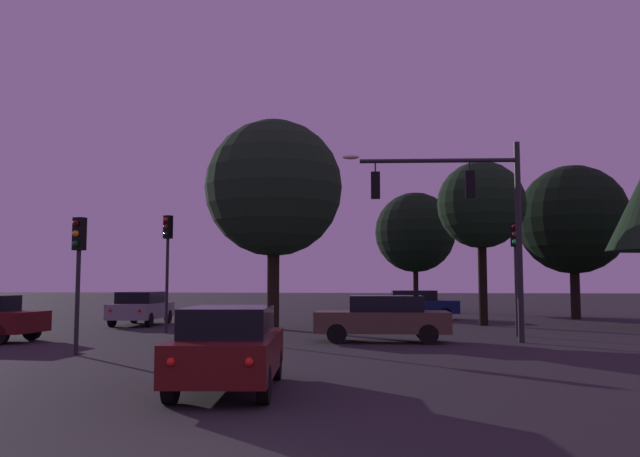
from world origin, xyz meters
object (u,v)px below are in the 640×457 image
(traffic_light_corner_left, at_px, (515,255))
(car_crossing_left, at_px, (383,318))
(car_far_lane, at_px, (141,308))
(traffic_light_corner_right, at_px, (78,256))
(tree_left_far, at_px, (415,232))
(tree_behind_sign, at_px, (481,205))
(traffic_signal_mast_arm, at_px, (467,206))
(car_parked_lot, at_px, (416,304))
(tree_lot_edge, at_px, (274,188))
(traffic_light_median, at_px, (167,250))
(car_nearside_lane, at_px, (229,347))
(tree_right_cluster, at_px, (573,220))

(traffic_light_corner_left, relative_size, car_crossing_left, 0.93)
(traffic_light_corner_left, bearing_deg, car_far_lane, 164.38)
(traffic_light_corner_right, distance_m, tree_left_far, 29.25)
(tree_behind_sign, bearing_deg, car_crossing_left, -117.87)
(traffic_signal_mast_arm, xyz_separation_m, traffic_light_corner_right, (-11.06, -4.84, -1.84))
(traffic_light_corner_left, xyz_separation_m, car_far_lane, (-15.94, 4.46, -2.17))
(traffic_signal_mast_arm, xyz_separation_m, car_parked_lot, (-1.15, 13.02, -3.71))
(traffic_light_corner_right, height_order, tree_lot_edge, tree_lot_edge)
(car_crossing_left, bearing_deg, traffic_light_corner_left, 29.62)
(traffic_light_median, height_order, car_far_lane, traffic_light_median)
(traffic_signal_mast_arm, xyz_separation_m, car_crossing_left, (-2.83, -0.14, -3.71))
(car_nearside_lane, distance_m, car_parked_lot, 23.38)
(tree_lot_edge, bearing_deg, tree_left_far, 68.64)
(car_crossing_left, height_order, tree_left_far, tree_left_far)
(car_parked_lot, bearing_deg, tree_right_cluster, 6.64)
(tree_left_far, bearing_deg, traffic_light_median, -117.75)
(traffic_light_corner_right, xyz_separation_m, tree_left_far, (10.34, 27.23, 2.66))
(traffic_light_corner_right, relative_size, car_far_lane, 0.89)
(traffic_light_median, distance_m, tree_left_far, 22.51)
(tree_left_far, bearing_deg, car_parked_lot, -92.59)
(traffic_light_median, height_order, car_parked_lot, traffic_light_median)
(car_crossing_left, distance_m, tree_behind_sign, 10.70)
(tree_left_far, bearing_deg, tree_behind_sign, -80.32)
(car_crossing_left, bearing_deg, tree_left_far, 84.67)
(traffic_signal_mast_arm, xyz_separation_m, tree_left_far, (-0.72, 22.39, 0.83))
(tree_behind_sign, bearing_deg, tree_lot_edge, -160.83)
(traffic_light_corner_left, distance_m, car_crossing_left, 5.98)
(car_crossing_left, bearing_deg, car_parked_lot, 82.73)
(traffic_light_corner_right, xyz_separation_m, tree_right_cluster, (18.38, 18.84, 2.64))
(traffic_signal_mast_arm, bearing_deg, tree_behind_sign, 78.71)
(traffic_light_corner_left, relative_size, traffic_light_median, 0.92)
(car_nearside_lane, bearing_deg, tree_lot_edge, 97.09)
(traffic_light_corner_right, bearing_deg, tree_left_far, 69.21)
(traffic_light_corner_left, xyz_separation_m, car_crossing_left, (-4.85, -2.76, -2.17))
(traffic_signal_mast_arm, bearing_deg, car_nearside_lane, -119.23)
(car_crossing_left, xyz_separation_m, car_far_lane, (-11.10, 7.21, -0.00))
(car_far_lane, bearing_deg, traffic_signal_mast_arm, -26.94)
(traffic_light_median, distance_m, car_far_lane, 5.82)
(traffic_light_corner_right, distance_m, car_parked_lot, 20.51)
(traffic_light_corner_right, bearing_deg, tree_right_cluster, 45.70)
(tree_behind_sign, bearing_deg, traffic_light_corner_left, -86.47)
(car_crossing_left, distance_m, tree_right_cluster, 17.98)
(traffic_signal_mast_arm, distance_m, car_far_lane, 16.05)
(traffic_light_median, distance_m, tree_lot_edge, 5.30)
(car_far_lane, relative_size, tree_lot_edge, 0.47)
(tree_right_cluster, distance_m, tree_lot_edge, 17.21)
(car_nearside_lane, relative_size, tree_lot_edge, 0.47)
(car_nearside_lane, relative_size, car_crossing_left, 0.93)
(car_far_lane, distance_m, car_parked_lot, 14.09)
(traffic_light_corner_left, xyz_separation_m, tree_left_far, (-2.75, 19.78, 2.37))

